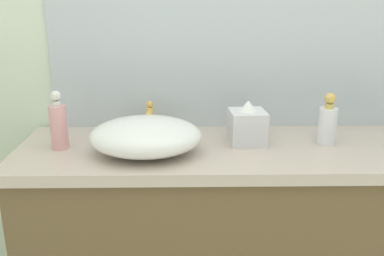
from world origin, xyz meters
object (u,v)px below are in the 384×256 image
(sink_basin, at_px, (146,136))
(lotion_bottle, at_px, (58,124))
(tissue_box, at_px, (247,125))
(soap_dispenser, at_px, (328,123))

(sink_basin, xyz_separation_m, lotion_bottle, (-0.32, 0.06, 0.03))
(lotion_bottle, relative_size, tissue_box, 1.30)
(sink_basin, bearing_deg, lotion_bottle, 170.28)
(soap_dispenser, xyz_separation_m, tissue_box, (-0.30, 0.01, -0.01))
(soap_dispenser, distance_m, lotion_bottle, 1.00)
(sink_basin, relative_size, soap_dispenser, 2.02)
(sink_basin, distance_m, lotion_bottle, 0.33)
(soap_dispenser, height_order, tissue_box, soap_dispenser)
(sink_basin, distance_m, tissue_box, 0.39)
(lotion_bottle, bearing_deg, soap_dispenser, 1.88)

